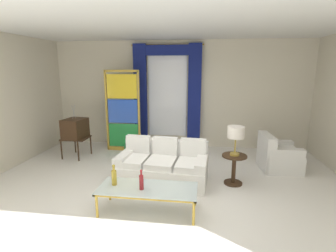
# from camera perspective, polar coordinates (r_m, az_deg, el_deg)

# --- Properties ---
(ground_plane) EXTENTS (16.00, 16.00, 0.00)m
(ground_plane) POSITION_cam_1_polar(r_m,az_deg,el_deg) (4.94, -1.22, -14.29)
(ground_plane) COLOR white
(wall_rear) EXTENTS (8.00, 0.12, 3.00)m
(wall_rear) POSITION_cam_1_polar(r_m,az_deg,el_deg) (7.48, 2.44, 6.97)
(wall_rear) COLOR beige
(wall_rear) RESTS_ON ground
(ceiling_slab) EXTENTS (8.00, 7.60, 0.04)m
(ceiling_slab) POSITION_cam_1_polar(r_m,az_deg,el_deg) (5.26, 0.08, 21.19)
(ceiling_slab) COLOR white
(curtained_window) EXTENTS (2.00, 0.17, 2.70)m
(curtained_window) POSITION_cam_1_polar(r_m,az_deg,el_deg) (7.33, -0.19, 8.76)
(curtained_window) COLOR white
(curtained_window) RESTS_ON ground
(couch_white_long) EXTENTS (1.82, 1.05, 0.86)m
(couch_white_long) POSITION_cam_1_polar(r_m,az_deg,el_deg) (5.30, -1.03, -8.79)
(couch_white_long) COLOR white
(couch_white_long) RESTS_ON ground
(coffee_table) EXTENTS (1.55, 0.63, 0.41)m
(coffee_table) POSITION_cam_1_polar(r_m,az_deg,el_deg) (4.19, -4.51, -13.80)
(coffee_table) COLOR silver
(coffee_table) RESTS_ON ground
(bottle_blue_decanter) EXTENTS (0.07, 0.07, 0.33)m
(bottle_blue_decanter) POSITION_cam_1_polar(r_m,az_deg,el_deg) (4.07, -5.90, -12.06)
(bottle_blue_decanter) COLOR maroon
(bottle_blue_decanter) RESTS_ON coffee_table
(bottle_crystal_tall) EXTENTS (0.08, 0.08, 0.35)m
(bottle_crystal_tall) POSITION_cam_1_polar(r_m,az_deg,el_deg) (4.28, -11.83, -10.89)
(bottle_crystal_tall) COLOR gold
(bottle_crystal_tall) RESTS_ON coffee_table
(vintage_tv) EXTENTS (0.62, 0.66, 1.35)m
(vintage_tv) POSITION_cam_1_polar(r_m,az_deg,el_deg) (6.95, -19.85, -0.68)
(vintage_tv) COLOR #382314
(vintage_tv) RESTS_ON ground
(armchair_white) EXTENTS (0.87, 0.86, 0.80)m
(armchair_white) POSITION_cam_1_polar(r_m,az_deg,el_deg) (6.35, 22.95, -6.30)
(armchair_white) COLOR white
(armchair_white) RESTS_ON ground
(stained_glass_divider) EXTENTS (0.95, 0.05, 2.20)m
(stained_glass_divider) POSITION_cam_1_polar(r_m,az_deg,el_deg) (7.09, -9.96, 2.88)
(stained_glass_divider) COLOR gold
(stained_glass_divider) RESTS_ON ground
(peacock_figurine) EXTENTS (0.44, 0.60, 0.50)m
(peacock_figurine) POSITION_cam_1_polar(r_m,az_deg,el_deg) (6.79, -8.21, -4.79)
(peacock_figurine) COLOR beige
(peacock_figurine) RESTS_ON ground
(round_side_table) EXTENTS (0.48, 0.48, 0.59)m
(round_side_table) POSITION_cam_1_polar(r_m,az_deg,el_deg) (5.27, 14.35, -8.72)
(round_side_table) COLOR #382314
(round_side_table) RESTS_ON ground
(table_lamp_brass) EXTENTS (0.32, 0.32, 0.57)m
(table_lamp_brass) POSITION_cam_1_polar(r_m,az_deg,el_deg) (5.07, 14.76, -1.61)
(table_lamp_brass) COLOR #B29338
(table_lamp_brass) RESTS_ON round_side_table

